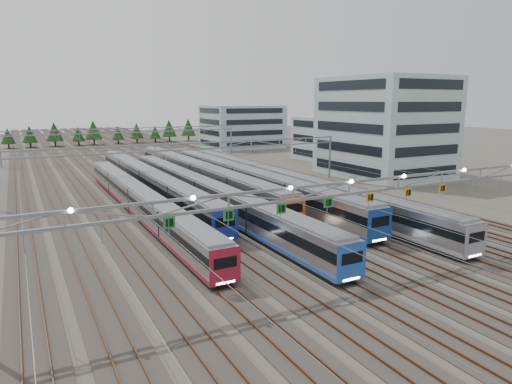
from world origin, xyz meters
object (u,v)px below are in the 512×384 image
train_d (199,174)px  gantry_near (350,191)px  train_c (204,193)px  gantry_far (128,134)px  gantry_mid (190,152)px  train_a (138,199)px  train_f (282,182)px  train_b (149,181)px  depot_bldg_south (384,127)px  depot_bldg_north (242,127)px  depot_bldg_mid (332,138)px  train_e (241,179)px

train_d → gantry_near: size_ratio=1.06×
train_c → gantry_far: gantry_far is taller
train_d → gantry_far: bearing=93.0°
train_d → gantry_mid: bearing=-138.3°
gantry_near → train_a: bearing=111.5°
gantry_mid → gantry_near: bearing=-90.1°
train_f → train_b: bearing=149.9°
depot_bldg_south → depot_bldg_north: (-0.61, 61.91, -2.98)m
train_b → depot_bldg_mid: size_ratio=3.69×
train_b → train_e: train_e is taller
depot_bldg_north → train_e: bearing=-116.2°
train_c → train_e: train_e is taller
gantry_near → train_b: bearing=99.4°
gantry_near → gantry_far: bearing=90.0°
gantry_mid → train_b: bearing=177.7°
train_a → train_c: size_ratio=0.88×
train_e → depot_bldg_south: bearing=4.9°
train_d → gantry_mid: 5.10m
gantry_far → train_c: bearing=-92.3°
gantry_mid → depot_bldg_mid: depot_bldg_mid is taller
train_b → train_d: 9.17m
train_b → gantry_mid: 7.98m
gantry_near → depot_bldg_south: size_ratio=2.56×
train_f → train_a: bearing=-176.2°
depot_bldg_south → depot_bldg_north: 61.98m
gantry_far → depot_bldg_mid: 50.57m
train_a → gantry_near: 31.00m
train_b → train_c: train_b is taller
train_a → depot_bldg_north: size_ratio=2.52×
train_f → train_c: bearing=-172.5°
train_a → gantry_near: bearing=-68.5°
train_f → depot_bldg_north: 75.09m
gantry_far → depot_bldg_north: size_ratio=2.56×
train_c → depot_bldg_south: bearing=13.2°
train_b → gantry_mid: size_ratio=1.05×
gantry_far → depot_bldg_south: bearing=-50.4°
train_d → gantry_mid: (-2.25, -2.00, 4.11)m
train_e → depot_bldg_north: (31.77, 64.69, 4.24)m
train_d → depot_bldg_north: 68.23m
train_d → train_f: train_d is taller
train_a → train_c: train_c is taller
train_d → gantry_far: size_ratio=1.06×
train_c → train_f: size_ratio=0.92×
train_a → depot_bldg_mid: bearing=30.8°
train_e → train_f: 6.83m
train_c → train_e: size_ratio=0.99×
train_f → gantry_mid: size_ratio=1.21×
gantry_mid → train_f: bearing=-42.1°
train_e → train_d: bearing=122.5°
train_c → gantry_near: bearing=-85.5°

